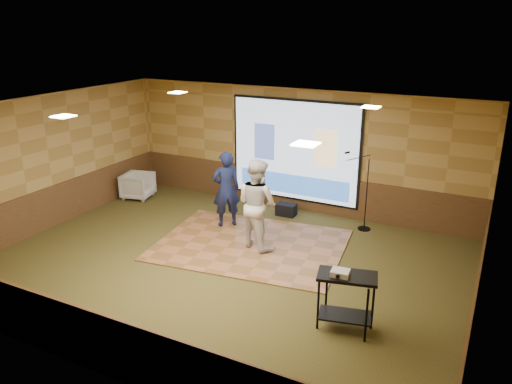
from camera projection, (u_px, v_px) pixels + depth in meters
The scene contains 19 objects.
ground at pixel (224, 264), 9.73m from camera, with size 9.00×9.00×0.00m, color #2D391A.
room_shell at pixel (222, 161), 9.04m from camera, with size 9.04×7.04×3.02m.
wainscot_back at pixel (294, 190), 12.50m from camera, with size 9.00×0.04×0.95m, color #4A2E18.
wainscot_front at pixel (91, 340), 6.64m from camera, with size 9.00×0.04×0.95m, color #4A2E18.
wainscot_left at pixel (56, 205), 11.49m from camera, with size 0.04×7.00×0.95m, color #4A2E18.
wainscot_right at pixel (475, 298), 7.65m from camera, with size 0.04×7.00×0.95m, color #4A2E18.
projector_screen at pixel (294, 152), 12.14m from camera, with size 3.32×0.06×2.52m.
downlight_nw at pixel (178, 92), 11.22m from camera, with size 0.32×0.32×0.02m, color beige.
downlight_ne at pixel (371, 107), 9.33m from camera, with size 0.32×0.32×0.02m, color beige.
downlight_sw at pixel (63, 116), 8.44m from camera, with size 0.32×0.32×0.02m, color beige.
downlight_se at pixel (306, 144), 6.55m from camera, with size 0.32×0.32×0.02m, color beige.
dance_floor at pixel (251, 245), 10.55m from camera, with size 3.84×2.92×0.03m, color #9D6039.
player_left at pixel (226, 189), 11.25m from camera, with size 0.64×0.42×1.75m, color #151C43.
player_right at pixel (257, 204), 10.16m from camera, with size 0.91×0.71×1.88m, color silver.
av_table at pixel (346, 292), 7.50m from camera, with size 0.88×0.47×0.93m.
projector at pixel (340, 273), 7.37m from camera, with size 0.27×0.22×0.09m, color silver.
mic_stand at pixel (363, 209), 11.23m from camera, with size 0.70×0.29×1.79m.
banquet_chair at pixel (138, 186), 13.27m from camera, with size 0.73×0.75×0.68m, color gray.
duffel_bag at pixel (286, 210), 12.14m from camera, with size 0.46×0.31×0.29m, color black.
Camera 1 is at (4.52, -7.49, 4.51)m, focal length 35.00 mm.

